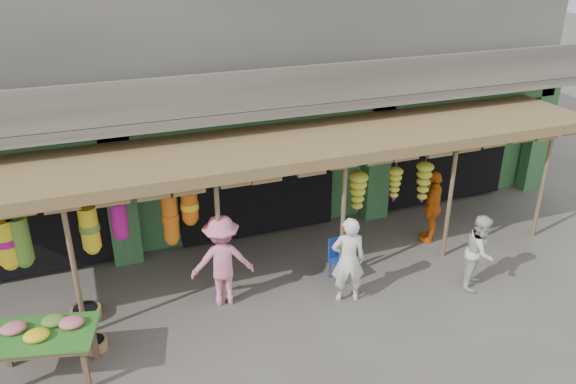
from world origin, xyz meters
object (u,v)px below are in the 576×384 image
object	(u,v)px
flower_table	(42,335)
person_right	(480,251)
blue_chair	(340,256)
person_vendor	(433,207)
person_shopper	(222,261)
person_front	(348,260)

from	to	relation	value
flower_table	person_right	size ratio (longest dim) A/B	1.19
blue_chair	person_vendor	distance (m)	2.74
person_right	person_shopper	bearing A→B (deg)	124.87
flower_table	person_right	distance (m)	8.02
person_front	flower_table	bearing A→B (deg)	17.61
person_front	person_vendor	size ratio (longest dim) A/B	1.03
blue_chair	person_shopper	xyz separation A→B (m)	(-2.44, 0.03, 0.41)
person_right	blue_chair	bearing A→B (deg)	112.68
person_front	person_right	xyz separation A→B (m)	(2.65, -0.49, -0.11)
flower_table	person_front	size ratio (longest dim) A/B	1.05
person_shopper	person_right	bearing A→B (deg)	174.29
flower_table	person_shopper	bearing A→B (deg)	30.26
flower_table	person_shopper	xyz separation A→B (m)	(3.13, 0.95, 0.11)
person_vendor	person_right	bearing A→B (deg)	39.90
blue_chair	person_vendor	bearing A→B (deg)	6.73
person_right	person_shopper	xyz separation A→B (m)	(-4.88, 1.25, 0.14)
person_vendor	person_shopper	distance (m)	5.11
blue_chair	person_front	xyz separation A→B (m)	(-0.21, -0.73, 0.38)
person_shopper	flower_table	bearing A→B (deg)	25.59
person_front	person_right	bearing A→B (deg)	-174.91
person_front	person_vendor	world-z (taller)	person_front
person_vendor	person_shopper	bearing A→B (deg)	-37.12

